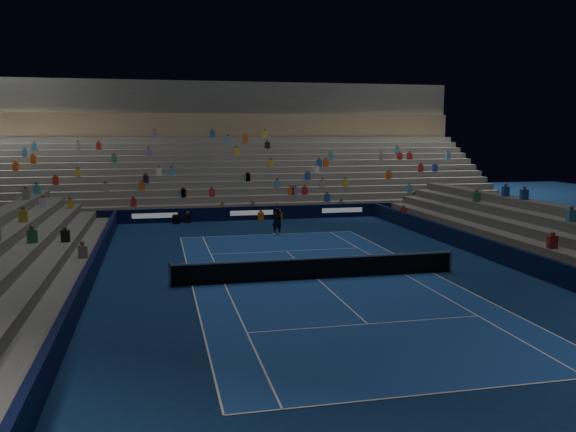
% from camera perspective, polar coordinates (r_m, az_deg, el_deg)
% --- Properties ---
extents(ground, '(90.00, 90.00, 0.00)m').
position_cam_1_polar(ground, '(26.42, 2.84, -6.07)').
color(ground, '#0C234D').
rests_on(ground, ground).
extents(court_surface, '(10.97, 23.77, 0.01)m').
position_cam_1_polar(court_surface, '(26.42, 2.84, -6.06)').
color(court_surface, navy).
rests_on(court_surface, ground).
extents(sponsor_barrier_far, '(44.00, 0.25, 1.00)m').
position_cam_1_polar(sponsor_barrier_far, '(44.14, -3.52, 0.27)').
color(sponsor_barrier_far, black).
rests_on(sponsor_barrier_far, ground).
extents(sponsor_barrier_east, '(0.25, 37.00, 1.00)m').
position_cam_1_polar(sponsor_barrier_east, '(30.30, 20.87, -3.80)').
color(sponsor_barrier_east, black).
rests_on(sponsor_barrier_east, ground).
extents(sponsor_barrier_west, '(0.25, 37.00, 1.00)m').
position_cam_1_polar(sponsor_barrier_west, '(25.56, -18.73, -5.82)').
color(sponsor_barrier_west, '#080E32').
rests_on(sponsor_barrier_west, ground).
extents(grandstand_main, '(44.00, 15.20, 11.20)m').
position_cam_1_polar(grandstand_main, '(53.13, -5.15, 4.68)').
color(grandstand_main, slate).
rests_on(grandstand_main, ground).
extents(tennis_net, '(12.90, 0.10, 1.10)m').
position_cam_1_polar(tennis_net, '(26.30, 2.85, -5.00)').
color(tennis_net, '#B2B2B7').
rests_on(tennis_net, ground).
extents(tennis_player, '(0.63, 0.42, 1.73)m').
position_cam_1_polar(tennis_player, '(37.69, -1.08, -0.48)').
color(tennis_player, black).
rests_on(tennis_player, ground).
extents(broadcast_camera, '(0.57, 0.98, 0.62)m').
position_cam_1_polar(broadcast_camera, '(43.02, -10.67, -0.29)').
color(broadcast_camera, black).
rests_on(broadcast_camera, ground).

